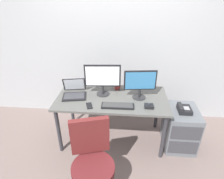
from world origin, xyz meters
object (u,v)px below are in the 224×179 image
object	(u,v)px
trackball_mouse	(149,106)
laptop	(74,92)
desk_phone	(184,109)
keyboard	(118,106)
monitor_main	(103,78)
monitor_side	(140,83)
office_chair	(93,166)
file_cabinet	(180,128)
cell_phone	(89,106)
coffee_mug	(117,85)

from	to	relation	value
trackball_mouse	laptop	bearing A→B (deg)	167.43
desk_phone	laptop	size ratio (longest dim) A/B	0.56
keyboard	laptop	distance (m)	0.66
keyboard	laptop	xyz separation A→B (m)	(-0.62, 0.24, 0.04)
monitor_main	monitor_side	xyz separation A→B (m)	(0.50, -0.05, -0.03)
office_chair	monitor_main	xyz separation A→B (m)	(-0.01, 0.97, 0.57)
office_chair	laptop	bearing A→B (deg)	113.71
laptop	trackball_mouse	distance (m)	1.03
file_cabinet	office_chair	bearing A→B (deg)	-142.38
monitor_side	trackball_mouse	xyz separation A→B (m)	(0.11, -0.23, -0.21)
office_chair	laptop	world-z (taller)	laptop
laptop	trackball_mouse	size ratio (longest dim) A/B	3.26
office_chair	keyboard	size ratio (longest dim) A/B	2.23
office_chair	cell_phone	world-z (taller)	office_chair
keyboard	cell_phone	world-z (taller)	keyboard
desk_phone	office_chair	distance (m)	1.39
monitor_main	keyboard	distance (m)	0.44
file_cabinet	desk_phone	size ratio (longest dim) A/B	2.97
desk_phone	monitor_side	bearing A→B (deg)	171.59
coffee_mug	cell_phone	world-z (taller)	coffee_mug
desk_phone	trackball_mouse	size ratio (longest dim) A/B	1.82
monitor_main	monitor_side	world-z (taller)	monitor_main
laptop	trackball_mouse	world-z (taller)	laptop
file_cabinet	monitor_side	size ratio (longest dim) A/B	1.40
file_cabinet	keyboard	bearing A→B (deg)	-168.80
cell_phone	coffee_mug	bearing A→B (deg)	37.13
monitor_main	laptop	bearing A→B (deg)	-171.01
monitor_side	coffee_mug	bearing A→B (deg)	143.56
office_chair	coffee_mug	distance (m)	1.22
laptop	coffee_mug	bearing A→B (deg)	22.27
laptop	file_cabinet	bearing A→B (deg)	-2.35
monitor_main	monitor_side	size ratio (longest dim) A/B	1.15
desk_phone	monitor_main	xyz separation A→B (m)	(-1.10, 0.14, 0.35)
laptop	desk_phone	bearing A→B (deg)	-3.00
desk_phone	coffee_mug	distance (m)	0.97
keyboard	laptop	size ratio (longest dim) A/B	1.15
desk_phone	coffee_mug	world-z (taller)	coffee_mug
laptop	cell_phone	bearing A→B (deg)	-44.80
laptop	monitor_main	bearing A→B (deg)	8.99
monitor_side	cell_phone	world-z (taller)	monitor_side
desk_phone	office_chair	world-z (taller)	office_chair
monitor_main	trackball_mouse	world-z (taller)	monitor_main
monitor_main	cell_phone	xyz separation A→B (m)	(-0.14, -0.32, -0.25)
desk_phone	laptop	xyz separation A→B (m)	(-1.49, 0.08, 0.15)
file_cabinet	monitor_main	world-z (taller)	monitor_main
laptop	keyboard	bearing A→B (deg)	-21.01
office_chair	keyboard	xyz separation A→B (m)	(0.22, 0.67, 0.33)
monitor_side	cell_phone	bearing A→B (deg)	-157.43
desk_phone	monitor_side	xyz separation A→B (m)	(-0.60, 0.09, 0.33)
office_chair	cell_phone	size ratio (longest dim) A/B	6.49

